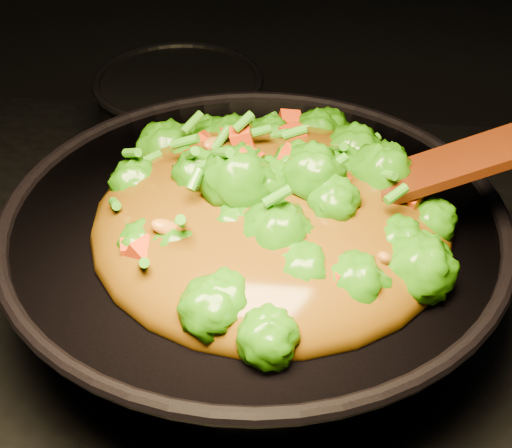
# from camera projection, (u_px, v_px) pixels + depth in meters

# --- Properties ---
(wok) EXTENTS (0.60, 0.60, 0.13)m
(wok) POSITION_uv_depth(u_px,v_px,m) (255.00, 270.00, 0.78)
(wok) COLOR black
(wok) RESTS_ON stovetop
(stir_fry) EXTENTS (0.42, 0.42, 0.11)m
(stir_fry) POSITION_uv_depth(u_px,v_px,m) (272.00, 179.00, 0.69)
(stir_fry) COLOR #2C7E09
(stir_fry) RESTS_ON wok
(spatula) EXTENTS (0.33, 0.09, 0.14)m
(spatula) POSITION_uv_depth(u_px,v_px,m) (414.00, 177.00, 0.69)
(spatula) COLOR black
(spatula) RESTS_ON wok
(back_pot) EXTENTS (0.25, 0.25, 0.12)m
(back_pot) POSITION_uv_depth(u_px,v_px,m) (181.00, 118.00, 1.03)
(back_pot) COLOR black
(back_pot) RESTS_ON stovetop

